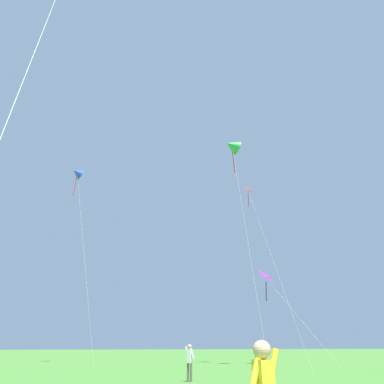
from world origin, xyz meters
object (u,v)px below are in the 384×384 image
object	(u,v)px
kite_blue_delta	(77,173)
person_far_back	(190,359)
kite_green_small	(232,146)
kite_purple_streamer	(267,280)
kite_red_high	(250,198)

from	to	relation	value
kite_blue_delta	person_far_back	bearing A→B (deg)	-70.70
kite_green_small	kite_purple_streamer	world-z (taller)	kite_green_small
kite_purple_streamer	kite_blue_delta	bearing A→B (deg)	160.71
kite_green_small	person_far_back	world-z (taller)	kite_green_small
kite_green_small	kite_purple_streamer	xyz separation A→B (m)	(3.18, 0.40, -14.90)
kite_green_small	person_far_back	bearing A→B (deg)	-121.14
kite_blue_delta	kite_purple_streamer	xyz separation A→B (m)	(19.95, -6.98, -12.74)
kite_green_small	kite_blue_delta	distance (m)	18.45
kite_red_high	kite_purple_streamer	size ratio (longest dim) A/B	1.91
kite_green_small	kite_purple_streamer	distance (m)	15.23
kite_red_high	person_far_back	xyz separation A→B (m)	(-9.59, -12.31, -14.30)
kite_blue_delta	person_far_back	xyz separation A→B (m)	(7.79, -22.25, -19.43)
kite_green_small	person_far_back	distance (m)	27.71
kite_blue_delta	kite_purple_streamer	world-z (taller)	kite_blue_delta
kite_blue_delta	person_far_back	size ratio (longest dim) A/B	12.87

